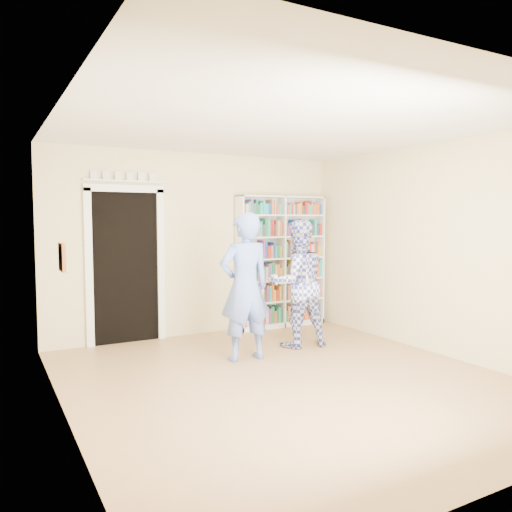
{
  "coord_description": "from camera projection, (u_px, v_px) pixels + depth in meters",
  "views": [
    {
      "loc": [
        -2.84,
        -4.44,
        1.74
      ],
      "look_at": [
        0.1,
        0.9,
        1.28
      ],
      "focal_mm": 35.0,
      "sensor_mm": 36.0,
      "label": 1
    }
  ],
  "objects": [
    {
      "name": "floor",
      "position": [
        288.0,
        380.0,
        5.38
      ],
      "size": [
        5.0,
        5.0,
        0.0
      ],
      "primitive_type": "plane",
      "color": "tan",
      "rests_on": "ground"
    },
    {
      "name": "ceiling",
      "position": [
        289.0,
        126.0,
        5.17
      ],
      "size": [
        5.0,
        5.0,
        0.0
      ],
      "primitive_type": "plane",
      "rotation": [
        3.14,
        0.0,
        0.0
      ],
      "color": "white",
      "rests_on": "wall_back"
    },
    {
      "name": "wall_back",
      "position": [
        199.0,
        244.0,
        7.46
      ],
      "size": [
        4.5,
        0.0,
        4.5
      ],
      "primitive_type": "plane",
      "rotation": [
        1.57,
        0.0,
        0.0
      ],
      "color": "beige",
      "rests_on": "floor"
    },
    {
      "name": "wall_left",
      "position": [
        63.0,
        265.0,
        4.19
      ],
      "size": [
        0.0,
        5.0,
        5.0
      ],
      "primitive_type": "plane",
      "rotation": [
        1.57,
        0.0,
        1.57
      ],
      "color": "beige",
      "rests_on": "floor"
    },
    {
      "name": "wall_right",
      "position": [
        438.0,
        249.0,
        6.36
      ],
      "size": [
        0.0,
        5.0,
        5.0
      ],
      "primitive_type": "plane",
      "rotation": [
        1.57,
        0.0,
        -1.57
      ],
      "color": "beige",
      "rests_on": "floor"
    },
    {
      "name": "bookshelf",
      "position": [
        281.0,
        261.0,
        7.99
      ],
      "size": [
        1.52,
        0.29,
        2.09
      ],
      "rotation": [
        0.0,
        0.0,
        -0.18
      ],
      "color": "white",
      "rests_on": "floor"
    },
    {
      "name": "doorway",
      "position": [
        126.0,
        259.0,
        6.92
      ],
      "size": [
        1.1,
        0.08,
        2.43
      ],
      "color": "black",
      "rests_on": "floor"
    },
    {
      "name": "wall_art",
      "position": [
        62.0,
        257.0,
        4.37
      ],
      "size": [
        0.03,
        0.25,
        0.25
      ],
      "primitive_type": "cube",
      "color": "brown",
      "rests_on": "wall_left"
    },
    {
      "name": "man_blue",
      "position": [
        245.0,
        287.0,
        6.09
      ],
      "size": [
        0.68,
        0.46,
        1.81
      ],
      "primitive_type": "imported",
      "rotation": [
        0.0,
        0.0,
        3.1
      ],
      "color": "#6584E1",
      "rests_on": "floor"
    },
    {
      "name": "man_plaid",
      "position": [
        297.0,
        283.0,
        6.75
      ],
      "size": [
        0.92,
        0.77,
        1.72
      ],
      "primitive_type": "imported",
      "rotation": [
        0.0,
        0.0,
        2.99
      ],
      "color": "#333B9C",
      "rests_on": "floor"
    },
    {
      "name": "paper_sheet",
      "position": [
        311.0,
        271.0,
        6.57
      ],
      "size": [
        0.21,
        0.1,
        0.31
      ],
      "primitive_type": "cube",
      "rotation": [
        0.0,
        0.0,
        0.42
      ],
      "color": "white",
      "rests_on": "man_plaid"
    }
  ]
}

